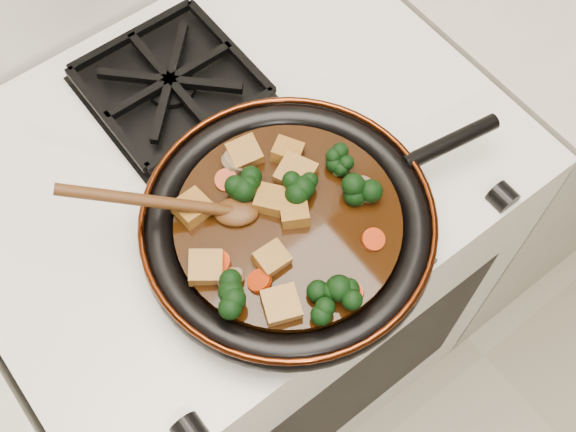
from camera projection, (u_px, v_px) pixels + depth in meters
stove at (245, 280)px, 1.39m from camera, size 0.76×0.60×0.90m
burner_grate_front at (290, 222)px, 0.93m from camera, size 0.23×0.23×0.03m
burner_grate_back at (171, 84)px, 1.03m from camera, size 0.23×0.23×0.03m
skillet at (289, 225)px, 0.90m from camera, size 0.49×0.37×0.05m
braising_sauce at (288, 224)px, 0.89m from camera, size 0.28×0.28×0.02m
tofu_cube_0 at (245, 154)px, 0.92m from camera, size 0.05×0.05×0.03m
tofu_cube_1 at (270, 200)px, 0.89m from camera, size 0.05×0.05×0.02m
tofu_cube_2 at (294, 211)px, 0.88m from camera, size 0.05×0.05×0.03m
tofu_cube_3 at (206, 268)px, 0.84m from camera, size 0.06×0.06×0.03m
tofu_cube_4 at (296, 174)px, 0.90m from camera, size 0.06×0.06×0.03m
tofu_cube_5 at (272, 259)px, 0.85m from camera, size 0.04×0.03×0.03m
tofu_cube_6 at (287, 152)px, 0.92m from camera, size 0.05×0.05×0.03m
tofu_cube_7 at (281, 305)px, 0.82m from camera, size 0.05×0.05×0.03m
tofu_cube_8 at (192, 208)px, 0.88m from camera, size 0.04×0.04×0.03m
broccoli_floret_0 at (233, 296)px, 0.82m from camera, size 0.09×0.08×0.06m
broccoli_floret_1 at (361, 197)px, 0.88m from camera, size 0.09×0.08×0.07m
broccoli_floret_2 at (300, 187)px, 0.89m from camera, size 0.09×0.09×0.06m
broccoli_floret_3 at (243, 184)px, 0.89m from camera, size 0.07×0.08×0.07m
broccoli_floret_4 at (338, 168)px, 0.90m from camera, size 0.06×0.06×0.06m
broccoli_floret_5 at (323, 300)px, 0.82m from camera, size 0.07×0.07×0.06m
broccoli_floret_6 at (352, 289)px, 0.83m from camera, size 0.07×0.08×0.07m
carrot_coin_0 at (259, 281)px, 0.84m from camera, size 0.03×0.03×0.02m
carrot_coin_1 at (373, 239)px, 0.86m from camera, size 0.03×0.03×0.02m
carrot_coin_2 at (351, 293)px, 0.83m from camera, size 0.03×0.03×0.01m
carrot_coin_3 at (218, 262)px, 0.85m from camera, size 0.03×0.03×0.01m
carrot_coin_4 at (226, 180)px, 0.90m from camera, size 0.03×0.03×0.02m
mushroom_slice_0 at (366, 189)px, 0.89m from camera, size 0.05×0.05×0.03m
mushroom_slice_1 at (230, 278)px, 0.84m from camera, size 0.04×0.04×0.03m
mushroom_slice_2 at (235, 162)px, 0.91m from camera, size 0.04×0.04×0.03m
wooden_spoon at (190, 206)px, 0.86m from camera, size 0.13×0.10×0.21m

